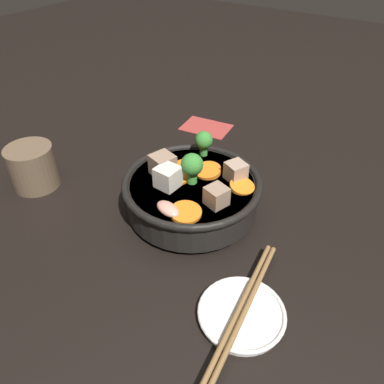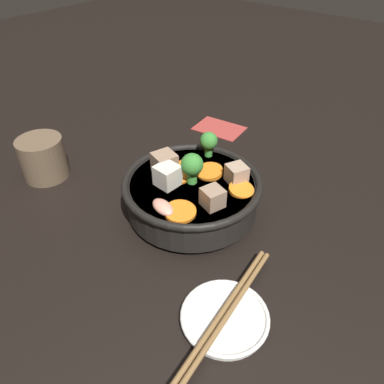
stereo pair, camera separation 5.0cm
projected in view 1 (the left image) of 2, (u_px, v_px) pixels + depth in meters
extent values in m
plane|color=black|center=(192.00, 211.00, 0.64)|extent=(3.00, 3.00, 0.00)
cylinder|color=black|center=(192.00, 208.00, 0.64)|extent=(0.12, 0.12, 0.01)
cylinder|color=black|center=(192.00, 194.00, 0.62)|extent=(0.22, 0.22, 0.05)
torus|color=black|center=(192.00, 182.00, 0.61)|extent=(0.23, 0.23, 0.01)
cylinder|color=brown|center=(192.00, 189.00, 0.62)|extent=(0.20, 0.20, 0.03)
cylinder|color=orange|center=(242.00, 186.00, 0.59)|extent=(0.05, 0.05, 0.01)
cylinder|color=orange|center=(178.00, 179.00, 0.61)|extent=(0.04, 0.04, 0.01)
cylinder|color=orange|center=(185.00, 166.00, 0.64)|extent=(0.04, 0.04, 0.01)
cylinder|color=orange|center=(208.00, 171.00, 0.63)|extent=(0.06, 0.06, 0.01)
cylinder|color=orange|center=(186.00, 212.00, 0.54)|extent=(0.06, 0.06, 0.01)
cylinder|color=green|center=(204.00, 150.00, 0.67)|extent=(0.01, 0.01, 0.02)
sphere|color=#388433|center=(204.00, 140.00, 0.65)|extent=(0.03, 0.03, 0.03)
cylinder|color=green|center=(193.00, 177.00, 0.60)|extent=(0.02, 0.02, 0.02)
sphere|color=#388433|center=(193.00, 165.00, 0.59)|extent=(0.04, 0.04, 0.04)
cube|color=silver|center=(168.00, 177.00, 0.59)|extent=(0.04, 0.04, 0.03)
cube|color=tan|center=(236.00, 171.00, 0.60)|extent=(0.04, 0.04, 0.03)
cube|color=#9E7F66|center=(217.00, 196.00, 0.55)|extent=(0.04, 0.04, 0.03)
cube|color=#9E7F66|center=(163.00, 165.00, 0.62)|extent=(0.04, 0.04, 0.03)
ellipsoid|color=#EA9E84|center=(168.00, 209.00, 0.54)|extent=(0.05, 0.03, 0.02)
cylinder|color=white|center=(241.00, 315.00, 0.48)|extent=(0.11, 0.11, 0.01)
torus|color=white|center=(242.00, 312.00, 0.47)|extent=(0.11, 0.11, 0.01)
cylinder|color=brown|center=(33.00, 167.00, 0.68)|extent=(0.08, 0.08, 0.08)
torus|color=brown|center=(18.00, 158.00, 0.70)|extent=(0.04, 0.01, 0.04)
cube|color=#A33833|center=(206.00, 127.00, 0.88)|extent=(0.12, 0.09, 0.00)
cylinder|color=olive|center=(239.00, 308.00, 0.47)|extent=(0.03, 0.24, 0.01)
cylinder|color=olive|center=(245.00, 310.00, 0.47)|extent=(0.03, 0.24, 0.01)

